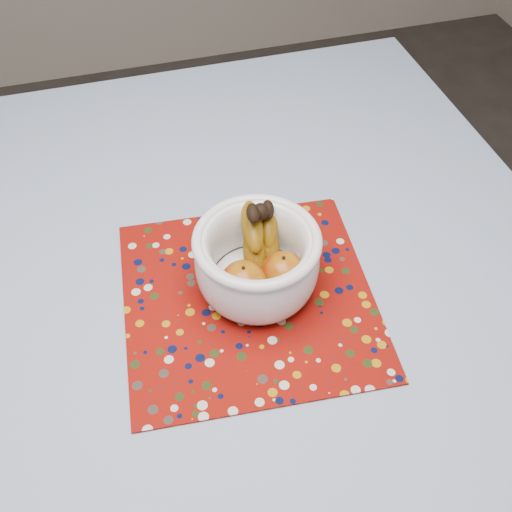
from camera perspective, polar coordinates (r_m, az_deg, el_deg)
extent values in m
plane|color=#2D2826|center=(1.59, -4.51, -21.48)|extent=(4.00, 4.00, 0.00)
cube|color=olive|center=(0.94, -7.14, -5.97)|extent=(1.20, 1.20, 0.04)
cylinder|color=olive|center=(1.67, 8.52, 4.90)|extent=(0.06, 0.06, 0.71)
cylinder|color=brown|center=(1.78, 21.70, -3.28)|extent=(0.03, 0.03, 0.38)
cube|color=#647AA7|center=(0.92, -7.28, -5.06)|extent=(1.32, 1.32, 0.01)
cube|color=maroon|center=(0.92, -0.72, -3.99)|extent=(0.41, 0.41, 0.00)
cylinder|color=white|center=(0.93, 0.09, -2.73)|extent=(0.09, 0.09, 0.01)
cylinder|color=white|center=(0.92, 0.09, -2.36)|extent=(0.14, 0.14, 0.01)
torus|color=white|center=(0.85, 0.09, 1.53)|extent=(0.19, 0.19, 0.02)
ellipsoid|color=maroon|center=(0.87, -1.18, -2.50)|extent=(0.07, 0.07, 0.06)
ellipsoid|color=maroon|center=(0.89, 2.59, -1.47)|extent=(0.07, 0.07, 0.06)
sphere|color=black|center=(0.88, 0.43, 4.26)|extent=(0.03, 0.03, 0.03)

